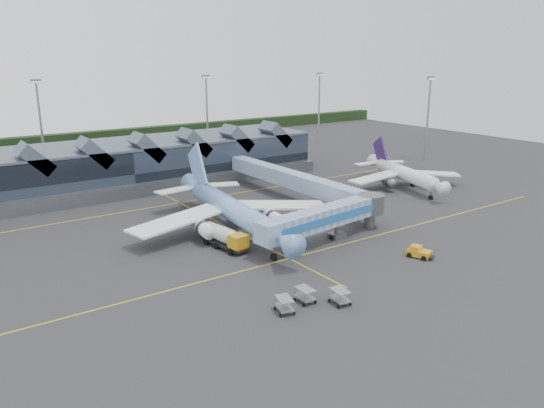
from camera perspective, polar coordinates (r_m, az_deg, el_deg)
ground at (r=82.01m, az=-1.48°, el=-4.20°), size 260.00×260.00×0.00m
taxi_stripes at (r=90.08m, az=-4.99°, el=-2.40°), size 120.00×60.00×0.01m
tree_line_far at (r=181.37m, az=-21.14°, el=6.48°), size 260.00×4.00×4.00m
terminal at (r=120.08m, az=-16.16°, el=4.04°), size 90.00×22.25×12.52m
light_masts at (r=142.96m, az=-8.47°, el=9.37°), size 132.40×42.56×22.45m
main_airliner at (r=86.71m, az=-4.49°, el=-0.49°), size 34.76×40.22×12.91m
regional_jet at (r=119.02m, az=13.93°, el=3.26°), size 25.51×28.53×9.98m
jet_bridge at (r=82.53m, az=6.52°, el=-1.26°), size 26.33×6.85×5.80m
fuel_truck at (r=79.90m, az=-5.29°, el=-3.44°), size 3.73×9.70×3.22m
pushback_tug at (r=79.07m, az=15.53°, el=-5.01°), size 3.12×3.99×1.61m
baggage_carts at (r=62.10m, az=4.12°, el=-10.07°), size 8.70×5.24×1.73m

